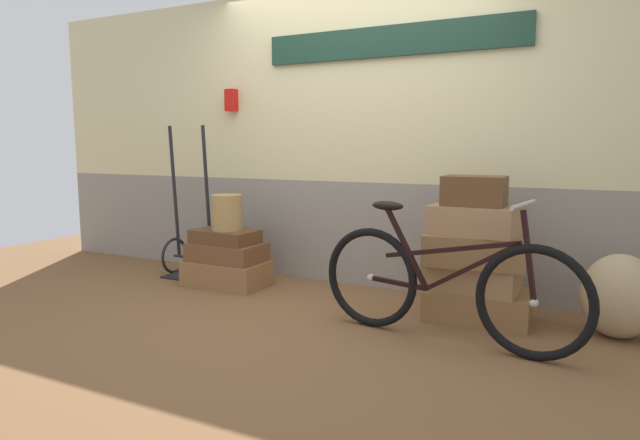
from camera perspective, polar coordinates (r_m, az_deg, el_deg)
name	(u,v)px	position (r m, az deg, el deg)	size (l,w,h in m)	color
ground	(310,310)	(4.23, -1.06, -9.23)	(8.78, 5.20, 0.06)	brown
station_building	(357,137)	(4.81, 3.87, 8.50)	(6.78, 0.74, 2.53)	gray
suitcase_0	(227,273)	(4.87, -9.58, -5.44)	(0.69, 0.42, 0.21)	olive
suitcase_1	(227,252)	(4.84, -9.57, -3.27)	(0.63, 0.39, 0.16)	brown
suitcase_2	(225,236)	(4.82, -9.73, -1.67)	(0.55, 0.34, 0.11)	brown
suitcase_3	(478,305)	(4.04, 15.92, -8.39)	(0.69, 0.45, 0.21)	olive
suitcase_4	(472,277)	(3.99, 15.38, -5.63)	(0.62, 0.38, 0.18)	#9E754C
suitcase_5	(475,249)	(3.92, 15.69, -2.93)	(0.66, 0.42, 0.21)	olive
suitcase_6	(475,220)	(3.89, 15.64, 0.02)	(0.57, 0.38, 0.19)	#9E754C
suitcase_7	(474,191)	(3.86, 15.62, 2.91)	(0.40, 0.29, 0.20)	brown
wicker_basket	(227,212)	(4.77, -9.57, 0.77)	(0.26, 0.26, 0.30)	#A8844C
luggage_trolley	(191,245)	(5.24, -13.13, -2.51)	(0.47, 0.39, 1.38)	black
burlap_sack	(620,296)	(3.96, 28.47, -6.92)	(0.46, 0.39, 0.54)	tan
bicycle	(445,285)	(3.49, 12.70, -6.57)	(1.70, 0.46, 0.89)	black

